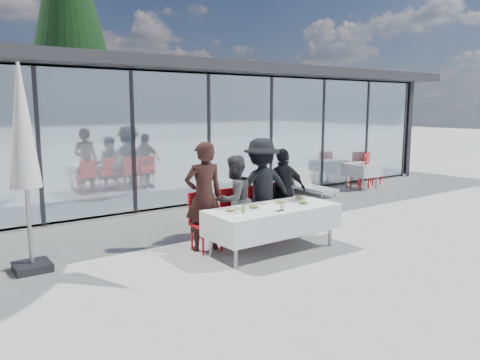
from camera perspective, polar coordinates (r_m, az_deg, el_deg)
name	(u,v)px	position (r m, az deg, el deg)	size (l,w,h in m)	color
ground	(285,253)	(7.87, 5.55, -8.80)	(90.00, 90.00, 0.00)	#9C9A94
pavilion	(166,114)	(15.44, -8.98, 7.93)	(14.80, 8.80, 3.44)	gray
dining_table	(273,220)	(7.80, 4.03, -4.83)	(2.26, 0.96, 0.75)	silver
diner_a	(204,196)	(7.80, -4.45, -2.01)	(0.67, 0.67, 1.83)	#321A16
diner_chair_a	(204,218)	(7.89, -4.46, -4.67)	(0.44, 0.44, 0.97)	red
diner_b	(234,200)	(8.16, -0.69, -2.43)	(0.76, 0.76, 1.56)	#444444
diner_chair_b	(234,213)	(8.22, -0.73, -4.09)	(0.44, 0.44, 0.97)	red
diner_c	(261,189)	(8.48, 2.61, -1.07)	(1.19, 1.19, 1.84)	black
diner_chair_c	(261,209)	(8.57, 2.54, -3.56)	(0.44, 0.44, 0.97)	red
diner_d	(283,191)	(8.83, 5.28, -1.40)	(0.95, 0.95, 1.62)	black
diner_chair_d	(283,206)	(8.90, 5.21, -3.12)	(0.44, 0.44, 0.97)	red
plate_a	(230,211)	(7.37, -1.17, -3.74)	(0.28, 0.28, 0.07)	white
plate_b	(254,207)	(7.59, 1.67, -3.36)	(0.28, 0.28, 0.07)	white
plate_c	(280,202)	(8.03, 4.93, -2.71)	(0.28, 0.28, 0.07)	white
plate_d	(300,198)	(8.39, 7.29, -2.25)	(0.28, 0.28, 0.07)	white
plate_extra	(303,203)	(7.99, 7.70, -2.82)	(0.28, 0.28, 0.07)	white
juice_bottle	(243,209)	(7.26, 0.40, -3.59)	(0.06, 0.06, 0.14)	#81B64C
drinking_glasses	(282,207)	(7.51, 5.18, -3.33)	(0.07, 0.07, 0.10)	silver
folded_eyeglasses	(280,211)	(7.46, 4.89, -3.74)	(0.14, 0.03, 0.01)	black
spare_table_right	(362,170)	(14.16, 14.63, 1.20)	(0.86, 0.86, 0.74)	silver
spare_chair_a	(370,167)	(15.08, 15.52, 1.55)	(0.54, 0.54, 0.97)	red
spare_chair_b	(363,171)	(14.14, 14.78, 1.11)	(0.59, 0.59, 0.97)	red
market_umbrella	(23,139)	(7.29, -24.94, 4.56)	(0.50, 0.50, 3.00)	black
lounger	(310,185)	(13.02, 8.55, -0.59)	(0.64, 1.35, 0.72)	silver
conifer_tree	(69,10)	(19.73, -20.16, 18.92)	(4.00, 4.00, 10.50)	#382316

